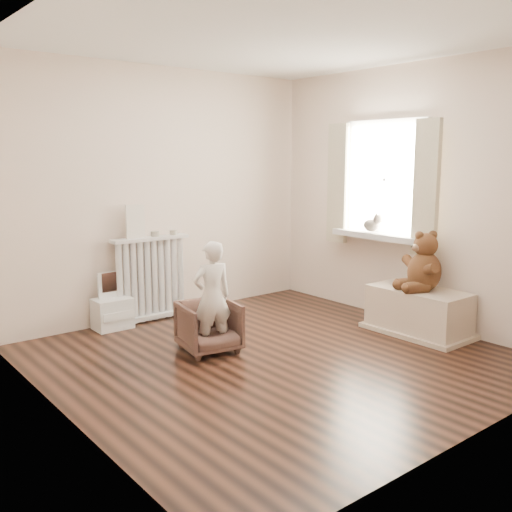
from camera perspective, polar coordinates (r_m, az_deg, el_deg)
floor at (r=4.92m, az=1.96°, el=-10.12°), size 3.60×3.60×0.01m
ceiling at (r=4.72m, az=2.16°, el=21.09°), size 3.60×3.60×0.01m
back_wall at (r=6.11m, az=-9.13°, el=6.17°), size 3.60×0.02×2.60m
front_wall at (r=3.49m, az=21.79°, el=2.87°), size 3.60×0.02×2.60m
left_wall at (r=3.72m, az=-19.41°, el=3.42°), size 0.02×3.60×2.60m
right_wall at (r=5.97m, az=15.29°, el=5.86°), size 0.02×3.60×2.60m
window at (r=6.12m, az=12.84°, el=7.46°), size 0.03×0.90×1.10m
window_sill at (r=6.10m, az=12.11°, el=2.00°), size 0.22×1.10×0.06m
curtain_left at (r=5.69m, az=16.65°, el=6.52°), size 0.06×0.26×1.30m
curtain_right at (r=6.41m, az=8.18°, el=7.17°), size 0.06×0.26×1.30m
radiator at (r=6.01m, az=-10.42°, el=-2.70°), size 0.83×0.16×0.88m
paper_doll at (r=5.83m, az=-11.98°, el=3.39°), size 0.20×0.02×0.34m
tin_a at (r=5.95m, az=-10.07°, el=2.20°), size 0.09×0.09×0.05m
tin_b at (r=6.06m, az=-8.24°, el=2.35°), size 0.08×0.08×0.05m
toy_vanity at (r=5.82m, az=-14.22°, el=-4.43°), size 0.36×0.26×0.56m
armchair at (r=5.02m, az=-4.71°, el=-7.06°), size 0.55×0.56×0.44m
child at (r=4.91m, az=-4.43°, el=-4.07°), size 0.39×0.29×0.96m
toy_bench at (r=5.73m, az=15.93°, el=-5.50°), size 0.49×0.93×0.44m
teddy_bear at (r=5.60m, az=16.51°, el=-0.95°), size 0.56×0.50×0.56m
plush_cat at (r=6.12m, az=11.49°, el=3.29°), size 0.16×0.24×0.20m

